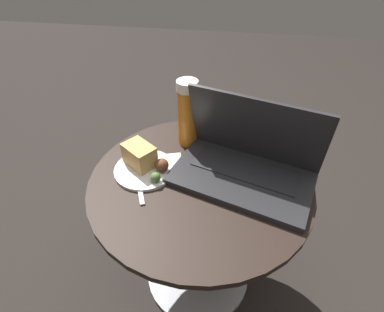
% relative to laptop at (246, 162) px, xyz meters
% --- Properties ---
extents(ground_plane, '(6.00, 6.00, 0.00)m').
position_rel_laptop_xyz_m(ground_plane, '(-0.12, -0.04, -0.54)').
color(ground_plane, black).
extents(table, '(0.61, 0.61, 0.49)m').
position_rel_laptop_xyz_m(table, '(-0.12, -0.04, -0.20)').
color(table, '#9E9EA3').
rests_on(table, ground_plane).
extents(napkin, '(0.18, 0.15, 0.00)m').
position_rel_laptop_xyz_m(napkin, '(-0.25, -0.01, -0.04)').
color(napkin, white).
rests_on(napkin, table).
extents(laptop, '(0.42, 0.32, 0.22)m').
position_rel_laptop_xyz_m(laptop, '(0.00, 0.00, 0.00)').
color(laptop, '#232326').
rests_on(laptop, table).
extents(beer_glass, '(0.06, 0.06, 0.21)m').
position_rel_laptop_xyz_m(beer_glass, '(-0.18, 0.13, 0.06)').
color(beer_glass, '#C6701E').
rests_on(beer_glass, table).
extents(snack_plate, '(0.17, 0.17, 0.07)m').
position_rel_laptop_xyz_m(snack_plate, '(-0.28, -0.02, -0.02)').
color(snack_plate, silver).
rests_on(snack_plate, table).
extents(fork, '(0.08, 0.16, 0.01)m').
position_rel_laptop_xyz_m(fork, '(-0.29, -0.06, -0.04)').
color(fork, '#B2B2B7').
rests_on(fork, table).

